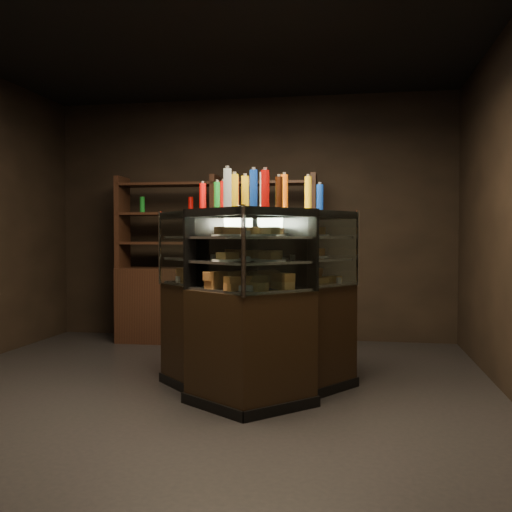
% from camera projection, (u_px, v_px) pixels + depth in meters
% --- Properties ---
extents(ground, '(5.00, 5.00, 0.00)m').
position_uv_depth(ground, '(196.00, 390.00, 4.73)').
color(ground, black).
rests_on(ground, ground).
extents(room_shell, '(5.02, 5.02, 3.01)m').
position_uv_depth(room_shell, '(195.00, 156.00, 4.67)').
color(room_shell, black).
rests_on(room_shell, ground).
extents(display_case, '(1.74, 1.52, 1.50)m').
position_uv_depth(display_case, '(254.00, 333.00, 4.62)').
color(display_case, black).
rests_on(display_case, ground).
extents(food_display, '(1.29, 1.11, 0.46)m').
position_uv_depth(food_display, '(254.00, 255.00, 4.59)').
color(food_display, '#D8904D').
rests_on(food_display, display_case).
extents(bottles_top, '(1.11, 0.98, 0.30)m').
position_uv_depth(bottles_top, '(254.00, 193.00, 4.58)').
color(bottles_top, '#D8590A').
rests_on(bottles_top, display_case).
extents(potted_conifer, '(0.40, 0.40, 0.85)m').
position_uv_depth(potted_conifer, '(279.00, 330.00, 4.83)').
color(potted_conifer, black).
rests_on(potted_conifer, ground).
extents(back_shelving, '(2.39, 0.47, 2.00)m').
position_uv_depth(back_shelving, '(216.00, 293.00, 6.79)').
color(back_shelving, black).
rests_on(back_shelving, ground).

